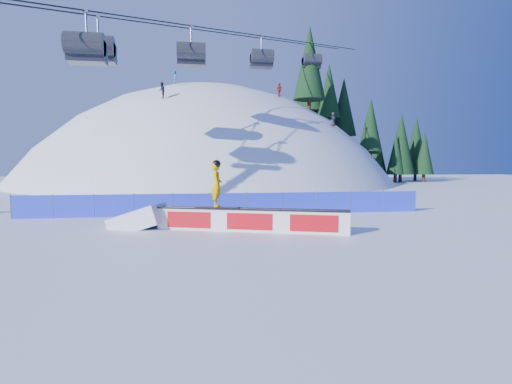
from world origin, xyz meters
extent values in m
plane|color=white|center=(0.00, 0.00, 0.00)|extent=(160.00, 160.00, 0.00)
sphere|color=white|center=(0.00, 42.00, -18.00)|extent=(64.00, 64.00, 64.00)
cylinder|color=#352115|center=(12.69, 38.30, 11.74)|extent=(0.50, 0.50, 1.40)
cone|color=black|center=(12.69, 38.30, 16.79)|extent=(3.92, 3.92, 8.90)
cylinder|color=#352115|center=(16.29, 44.87, 9.99)|extent=(0.50, 0.50, 1.40)
cone|color=black|center=(16.29, 44.87, 15.25)|extent=(4.10, 4.10, 9.31)
cylinder|color=#352115|center=(17.91, 39.66, 9.02)|extent=(0.50, 0.50, 1.40)
cone|color=black|center=(17.91, 39.66, 12.64)|extent=(2.66, 2.66, 6.04)
cylinder|color=#352115|center=(18.28, 40.63, 8.83)|extent=(0.50, 0.50, 1.40)
cone|color=black|center=(18.28, 40.63, 14.25)|extent=(4.25, 4.25, 9.65)
cylinder|color=#352115|center=(20.39, 45.45, 7.02)|extent=(0.50, 0.50, 1.40)
cone|color=black|center=(20.39, 45.45, 10.96)|extent=(2.94, 2.94, 6.68)
cylinder|color=#352115|center=(22.42, 36.41, 4.74)|extent=(0.50, 0.50, 1.40)
cone|color=black|center=(22.42, 36.41, 10.04)|extent=(4.13, 4.13, 9.40)
cylinder|color=#352115|center=(23.70, 44.26, 3.98)|extent=(0.50, 0.50, 1.40)
cone|color=black|center=(23.70, 44.26, 9.02)|extent=(3.91, 3.91, 8.88)
cylinder|color=#352115|center=(26.14, 39.03, 0.81)|extent=(0.50, 0.50, 1.40)
cone|color=black|center=(26.14, 39.03, 6.24)|extent=(4.25, 4.25, 9.67)
cylinder|color=#352115|center=(26.40, 40.85, 0.65)|extent=(0.50, 0.50, 1.40)
cone|color=black|center=(26.40, 40.85, 5.99)|extent=(4.18, 4.18, 9.49)
cylinder|color=#352115|center=(28.14, 41.53, 0.60)|extent=(0.50, 0.50, 1.40)
cone|color=black|center=(28.14, 41.53, 4.61)|extent=(3.00, 3.00, 6.81)
cylinder|color=#352115|center=(30.69, 44.53, 0.60)|extent=(0.50, 0.50, 1.40)
cone|color=black|center=(30.69, 44.53, 4.24)|extent=(2.67, 2.67, 6.08)
cylinder|color=#352115|center=(32.11, 42.09, 0.60)|extent=(0.50, 0.50, 1.40)
cone|color=black|center=(32.11, 42.09, 4.50)|extent=(2.91, 2.91, 6.60)
cylinder|color=#352115|center=(35.37, 38.99, 0.60)|extent=(0.50, 0.50, 1.40)
cone|color=black|center=(35.37, 38.99, 4.32)|extent=(2.75, 2.75, 6.25)
cube|color=#2437EC|center=(0.00, 4.50, 0.60)|extent=(22.00, 0.03, 1.20)
cylinder|color=#3B486A|center=(-11.00, 4.50, 0.65)|extent=(0.05, 0.05, 1.30)
cylinder|color=#3B486A|center=(-9.00, 4.50, 0.65)|extent=(0.05, 0.05, 1.30)
cylinder|color=#3B486A|center=(-7.00, 4.50, 0.65)|extent=(0.05, 0.05, 1.30)
cylinder|color=#3B486A|center=(-5.00, 4.50, 0.65)|extent=(0.05, 0.05, 1.30)
cylinder|color=#3B486A|center=(-3.00, 4.50, 0.65)|extent=(0.05, 0.05, 1.30)
cylinder|color=#3B486A|center=(-1.00, 4.50, 0.65)|extent=(0.05, 0.05, 1.30)
cylinder|color=#3B486A|center=(1.00, 4.50, 0.65)|extent=(0.05, 0.05, 1.30)
cylinder|color=#3B486A|center=(3.00, 4.50, 0.65)|extent=(0.05, 0.05, 1.30)
cylinder|color=#3B486A|center=(5.00, 4.50, 0.65)|extent=(0.05, 0.05, 1.30)
cylinder|color=#3B486A|center=(7.00, 4.50, 0.65)|extent=(0.05, 0.05, 1.30)
cylinder|color=#3B486A|center=(9.00, 4.50, 0.65)|extent=(0.05, 0.05, 1.30)
cylinder|color=#3B486A|center=(11.00, 4.50, 0.65)|extent=(0.05, 0.05, 1.30)
cylinder|color=#292B31|center=(-8.75, 10.55, 10.52)|extent=(2.40, 1.50, 1.50)
cylinder|color=#292B31|center=(-2.00, 17.93, 12.36)|extent=(2.40, 1.50, 1.50)
cylinder|color=#292B31|center=(5.50, 26.13, 14.40)|extent=(2.40, 1.50, 1.50)
cylinder|color=#292B31|center=(13.75, 35.15, 16.64)|extent=(2.40, 1.50, 1.50)
cube|color=white|center=(0.47, -0.98, 0.45)|extent=(7.69, 3.17, 0.90)
cube|color=gray|center=(0.47, -0.98, 0.92)|extent=(7.62, 3.17, 0.04)
cube|color=black|center=(0.38, -1.23, 0.93)|extent=(7.53, 2.73, 0.06)
cube|color=black|center=(0.56, -0.73, 0.93)|extent=(7.53, 2.73, 0.06)
cube|color=red|center=(0.38, -1.22, 0.45)|extent=(7.15, 2.59, 0.67)
cube|color=red|center=(0.56, -0.74, 0.45)|extent=(7.15, 2.59, 0.67)
cube|color=black|center=(-0.89, -0.49, 0.98)|extent=(1.91, 0.97, 0.04)
imported|color=#EFAF00|center=(-0.89, -0.49, 1.92)|extent=(0.51, 0.72, 1.85)
sphere|color=black|center=(-0.89, -0.49, 2.78)|extent=(0.35, 0.35, 0.35)
imported|color=black|center=(-5.21, 27.16, 10.69)|extent=(0.74, 0.89, 1.65)
imported|color=maroon|center=(8.71, 32.24, 12.03)|extent=(0.80, 1.05, 1.65)
imported|color=#1B6CA6|center=(-4.19, 33.77, 13.46)|extent=(0.96, 1.22, 1.65)
imported|color=black|center=(14.56, 28.86, 8.11)|extent=(0.94, 0.95, 1.65)
camera|label=1|loc=(-1.77, -17.14, 2.78)|focal=28.00mm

